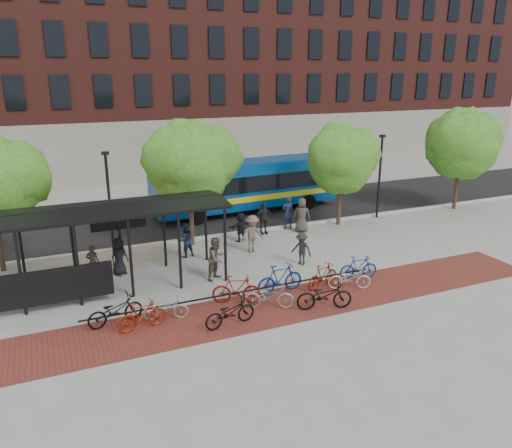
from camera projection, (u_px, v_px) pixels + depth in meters
name	position (u px, v px, depth m)	size (l,w,h in m)	color
ground	(270.00, 257.00, 24.58)	(160.00, 160.00, 0.00)	#9E9E99
asphalt_street	(217.00, 215.00, 31.59)	(160.00, 8.00, 0.01)	black
curb	(240.00, 232.00, 28.07)	(160.00, 0.25, 0.12)	#B7B7B2
brick_strip	(278.00, 306.00, 19.44)	(24.00, 3.00, 0.01)	maroon
bike_rack_rail	(238.00, 303.00, 19.74)	(12.00, 0.05, 0.95)	black
building_brick	(252.00, 57.00, 48.20)	(55.00, 14.00, 20.00)	maroon
bus_shelter	(94.00, 220.00, 20.19)	(10.60, 3.07, 3.60)	black
tree_b	(191.00, 160.00, 25.09)	(5.15, 4.20, 6.47)	#382619
tree_c	(342.00, 157.00, 28.62)	(4.66, 3.80, 5.92)	#382619
tree_d	(463.00, 141.00, 31.91)	(5.39, 4.40, 6.55)	#382619
lamp_post_left	(109.00, 200.00, 24.27)	(0.35, 0.20, 5.12)	black
lamp_post_right	(380.00, 174.00, 30.33)	(0.35, 0.20, 5.12)	black
bus	(247.00, 183.00, 31.91)	(12.30, 3.45, 3.28)	#07448B
bike_0	(115.00, 310.00, 17.95)	(0.71, 2.04, 1.07)	black
bike_1	(142.00, 316.00, 17.58)	(0.51, 1.80, 1.08)	#98240D
bike_2	(166.00, 308.00, 18.33)	(0.59, 1.68, 0.88)	#9A9A9D
bike_4	(230.00, 312.00, 17.85)	(0.69, 1.98, 1.04)	black
bike_5	(237.00, 289.00, 19.57)	(0.55, 1.95, 1.17)	maroon
bike_6	(269.00, 296.00, 19.16)	(0.67, 1.93, 1.01)	gray
bike_7	(280.00, 278.00, 20.49)	(0.59, 2.07, 1.25)	navy
bike_8	(324.00, 295.00, 19.08)	(0.75, 2.16, 1.14)	black
bike_9	(323.00, 276.00, 20.98)	(0.50, 1.76, 1.06)	maroon
bike_10	(349.00, 278.00, 20.88)	(0.63, 1.80, 0.95)	#BDBDC0
bike_11	(359.00, 267.00, 21.96)	(0.48, 1.71, 1.03)	navy
pedestrian_0	(119.00, 256.00, 22.24)	(0.84, 0.55, 1.73)	black
pedestrian_1	(93.00, 262.00, 21.78)	(0.57, 0.37, 1.56)	#39322E
pedestrian_2	(185.00, 240.00, 24.36)	(0.84, 0.66, 1.73)	#1C2842
pedestrian_3	(252.00, 234.00, 24.93)	(1.25, 0.72, 1.94)	brown
pedestrian_4	(263.00, 218.00, 27.80)	(1.06, 0.44, 1.82)	black
pedestrian_5	(241.00, 227.00, 26.63)	(1.47, 0.47, 1.58)	black
pedestrian_6	(302.00, 215.00, 28.11)	(0.96, 0.63, 1.97)	#413B34
pedestrian_7	(288.00, 213.00, 28.66)	(0.70, 0.46, 1.93)	#1D2645
pedestrian_8	(217.00, 258.00, 21.73)	(0.93, 0.73, 1.92)	#50483C
pedestrian_9	(302.00, 249.00, 23.38)	(1.02, 0.59, 1.58)	#252525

